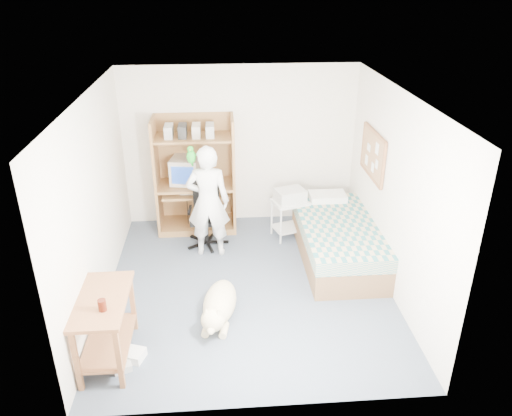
# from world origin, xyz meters

# --- Properties ---
(floor) EXTENTS (4.00, 4.00, 0.00)m
(floor) POSITION_xyz_m (0.00, 0.00, 0.00)
(floor) COLOR #414959
(floor) RESTS_ON ground
(wall_back) EXTENTS (3.60, 0.02, 2.50)m
(wall_back) POSITION_xyz_m (0.00, 2.00, 1.25)
(wall_back) COLOR silver
(wall_back) RESTS_ON floor
(wall_right) EXTENTS (0.02, 4.00, 2.50)m
(wall_right) POSITION_xyz_m (1.80, 0.00, 1.25)
(wall_right) COLOR silver
(wall_right) RESTS_ON floor
(wall_left) EXTENTS (0.02, 4.00, 2.50)m
(wall_left) POSITION_xyz_m (-1.80, 0.00, 1.25)
(wall_left) COLOR silver
(wall_left) RESTS_ON floor
(ceiling) EXTENTS (3.60, 4.00, 0.02)m
(ceiling) POSITION_xyz_m (0.00, 0.00, 2.50)
(ceiling) COLOR white
(ceiling) RESTS_ON wall_back
(computer_hutch) EXTENTS (1.20, 0.63, 1.80)m
(computer_hutch) POSITION_xyz_m (-0.70, 1.74, 0.82)
(computer_hutch) COLOR olive
(computer_hutch) RESTS_ON floor
(bed) EXTENTS (1.02, 2.02, 0.66)m
(bed) POSITION_xyz_m (1.30, 0.62, 0.29)
(bed) COLOR brown
(bed) RESTS_ON floor
(side_desk) EXTENTS (0.50, 1.00, 0.75)m
(side_desk) POSITION_xyz_m (-1.55, -1.20, 0.49)
(side_desk) COLOR brown
(side_desk) RESTS_ON floor
(corkboard) EXTENTS (0.04, 0.94, 0.66)m
(corkboard) POSITION_xyz_m (1.77, 0.90, 1.45)
(corkboard) COLOR olive
(corkboard) RESTS_ON wall_right
(office_chair) EXTENTS (0.55, 0.55, 0.98)m
(office_chair) POSITION_xyz_m (-0.55, 1.20, 0.35)
(office_chair) COLOR black
(office_chair) RESTS_ON floor
(person) EXTENTS (0.62, 0.43, 1.63)m
(person) POSITION_xyz_m (-0.50, 0.90, 0.82)
(person) COLOR white
(person) RESTS_ON floor
(parrot) EXTENTS (0.12, 0.21, 0.33)m
(parrot) POSITION_xyz_m (-0.70, 0.91, 1.50)
(parrot) COLOR #16971F
(parrot) RESTS_ON person
(dog) EXTENTS (0.51, 1.17, 0.44)m
(dog) POSITION_xyz_m (-0.39, -0.64, 0.19)
(dog) COLOR tan
(dog) RESTS_ON floor
(printer_cart) EXTENTS (0.60, 0.53, 0.60)m
(printer_cart) POSITION_xyz_m (0.71, 1.31, 0.40)
(printer_cart) COLOR silver
(printer_cart) RESTS_ON floor
(printer) EXTENTS (0.50, 0.43, 0.18)m
(printer) POSITION_xyz_m (0.71, 1.31, 0.69)
(printer) COLOR beige
(printer) RESTS_ON printer_cart
(crt_monitor) EXTENTS (0.49, 0.51, 0.40)m
(crt_monitor) POSITION_xyz_m (-0.84, 1.75, 0.97)
(crt_monitor) COLOR beige
(crt_monitor) RESTS_ON computer_hutch
(keyboard) EXTENTS (0.47, 0.21, 0.03)m
(keyboard) POSITION_xyz_m (-0.71, 1.58, 0.67)
(keyboard) COLOR beige
(keyboard) RESTS_ON computer_hutch
(pencil_cup) EXTENTS (0.08, 0.08, 0.12)m
(pencil_cup) POSITION_xyz_m (-0.35, 1.65, 0.82)
(pencil_cup) COLOR gold
(pencil_cup) RESTS_ON computer_hutch
(drink_glass) EXTENTS (0.08, 0.08, 0.12)m
(drink_glass) POSITION_xyz_m (-1.50, -1.40, 0.81)
(drink_glass) COLOR #41140A
(drink_glass) RESTS_ON side_desk
(floor_box_a) EXTENTS (0.30, 0.27, 0.10)m
(floor_box_a) POSITION_xyz_m (-1.32, -1.25, 0.05)
(floor_box_a) COLOR white
(floor_box_a) RESTS_ON floor
(floor_box_b) EXTENTS (0.25, 0.27, 0.08)m
(floor_box_b) POSITION_xyz_m (-1.41, -1.37, 0.04)
(floor_box_b) COLOR beige
(floor_box_b) RESTS_ON floor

